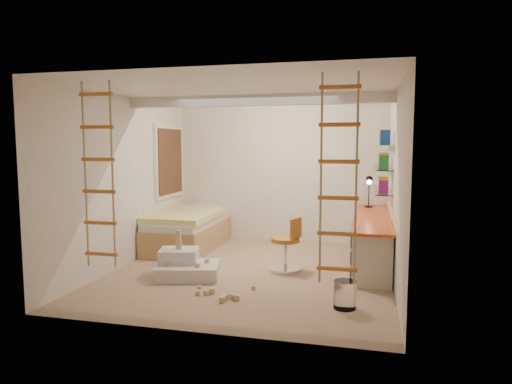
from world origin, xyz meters
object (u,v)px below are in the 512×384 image
(swivel_chair, at_px, (287,251))
(play_platform, at_px, (186,266))
(desk, at_px, (371,238))
(bed, at_px, (189,230))

(swivel_chair, bearing_deg, play_platform, -155.36)
(desk, relative_size, swivel_chair, 3.48)
(desk, xyz_separation_m, bed, (-3.20, 0.36, -0.07))
(desk, height_order, bed, desk)
(bed, relative_size, play_platform, 2.01)
(bed, height_order, play_platform, bed)
(bed, distance_m, play_platform, 1.82)
(desk, bearing_deg, bed, 173.51)
(swivel_chair, bearing_deg, desk, 30.54)
(bed, bearing_deg, swivel_chair, -28.52)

